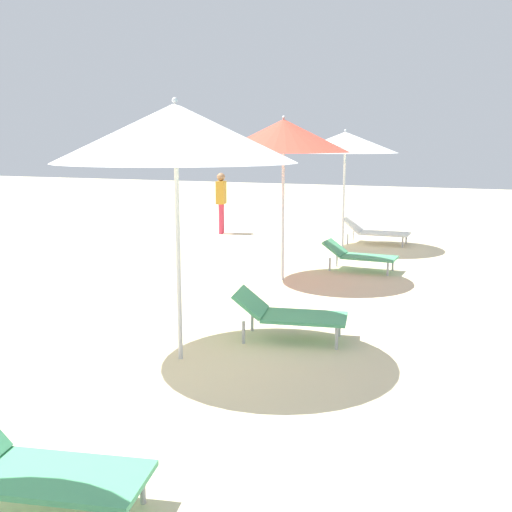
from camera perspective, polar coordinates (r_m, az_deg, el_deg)
The scene contains 8 objects.
lounger_third_shoreside at distance 4.42m, azimuth -20.01°, elevation -18.05°, with size 1.49×0.86×0.66m.
umbrella_fourth at distance 6.61m, azimuth -7.52°, elevation 11.28°, with size 2.60×2.60×2.86m.
lounger_fourth_shoreside at distance 7.53m, azimuth 3.06°, elevation -5.37°, with size 1.46×0.86×0.60m.
umbrella_fifth at distance 10.57m, azimuth 2.59°, elevation 11.12°, with size 2.28×2.28×2.84m.
lounger_fifth_shoreside at distance 11.68m, azimuth 9.58°, elevation 0.11°, with size 1.36×0.60×0.56m.
umbrella_farthest at distance 13.98m, azimuth 8.32°, elevation 10.43°, with size 2.36×2.36×2.69m.
lounger_farthest_shoreside at distance 14.89m, azimuth 11.04°, elevation 2.30°, with size 1.55×0.72×0.62m.
person_walking_near at distance 16.22m, azimuth -3.27°, elevation 5.51°, with size 0.30×0.40×1.61m.
Camera 1 is at (3.17, 6.06, 2.40)m, focal length 42.89 mm.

